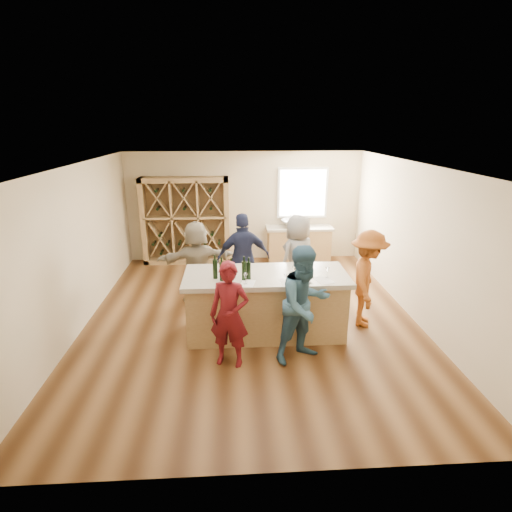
{
  "coord_description": "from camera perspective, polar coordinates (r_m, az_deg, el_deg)",
  "views": [
    {
      "loc": [
        -0.32,
        -6.71,
        3.46
      ],
      "look_at": [
        0.1,
        0.2,
        1.15
      ],
      "focal_mm": 28.0,
      "sensor_mm": 36.0,
      "label": 1
    }
  ],
  "objects": [
    {
      "name": "tasting_counter_base",
      "position": [
        6.86,
        1.41,
        -7.12
      ],
      "size": [
        2.6,
        1.0,
        1.0
      ],
      "primitive_type": "cube",
      "color": "#9E7B4B",
      "rests_on": "floor"
    },
    {
      "name": "person_far_right",
      "position": [
        8.04,
        6.0,
        -0.31
      ],
      "size": [
        1.03,
        0.96,
        1.77
      ],
      "primitive_type": "imported",
      "rotation": [
        0.0,
        0.0,
        3.75
      ],
      "color": "slate",
      "rests_on": "floor"
    },
    {
      "name": "wine_bottle_c",
      "position": [
        6.42,
        -3.55,
        -2.04
      ],
      "size": [
        0.09,
        0.09,
        0.27
      ],
      "primitive_type": "cylinder",
      "rotation": [
        0.0,
        0.0,
        -0.39
      ],
      "color": "black",
      "rests_on": "tasting_counter_top"
    },
    {
      "name": "wine_rack",
      "position": [
        10.32,
        -9.98,
        4.96
      ],
      "size": [
        2.2,
        0.45,
        2.2
      ],
      "primitive_type": "cube",
      "color": "#9E7B4B",
      "rests_on": "floor"
    },
    {
      "name": "tasting_counter_top",
      "position": [
        6.64,
        1.44,
        -2.92
      ],
      "size": [
        2.72,
        1.12,
        0.08
      ],
      "primitive_type": "cube",
      "color": "#A79C88",
      "rests_on": "tasting_counter_base"
    },
    {
      "name": "window_frame",
      "position": [
        10.48,
        6.66,
        8.94
      ],
      "size": [
        1.3,
        0.06,
        1.3
      ],
      "primitive_type": "cube",
      "color": "white",
      "rests_on": "wall_back"
    },
    {
      "name": "person_near_right",
      "position": [
        5.99,
        6.98,
        -6.89
      ],
      "size": [
        1.01,
        0.84,
        1.81
      ],
      "primitive_type": "imported",
      "rotation": [
        0.0,
        0.0,
        0.48
      ],
      "color": "#335972",
      "rests_on": "floor"
    },
    {
      "name": "wall_left",
      "position": [
        7.53,
        -24.59,
        0.87
      ],
      "size": [
        0.1,
        7.0,
        2.8
      ],
      "primitive_type": "cube",
      "color": "#CAB893",
      "rests_on": "ground"
    },
    {
      "name": "person_far_left",
      "position": [
        8.0,
        -8.43,
        -0.88
      ],
      "size": [
        1.63,
        0.82,
        1.68
      ],
      "primitive_type": "imported",
      "rotation": [
        0.0,
        0.0,
        3.32
      ],
      "color": "gray",
      "rests_on": "floor"
    },
    {
      "name": "back_counter_top",
      "position": [
        10.38,
        6.19,
        4.01
      ],
      "size": [
        1.7,
        0.62,
        0.06
      ],
      "primitive_type": "cube",
      "color": "#A79C88",
      "rests_on": "back_counter_base"
    },
    {
      "name": "wine_glass_d",
      "position": [
        6.46,
        5.46,
        -2.33
      ],
      "size": [
        0.09,
        0.09,
        0.19
      ],
      "primitive_type": "cone",
      "rotation": [
        0.0,
        0.0,
        0.27
      ],
      "color": "white",
      "rests_on": "tasting_counter_top"
    },
    {
      "name": "faucet",
      "position": [
        10.48,
        4.98,
        5.2
      ],
      "size": [
        0.02,
        0.02,
        0.3
      ],
      "primitive_type": "cylinder",
      "color": "silver",
      "rests_on": "back_counter_top"
    },
    {
      "name": "person_near_left",
      "position": [
        5.88,
        -3.82,
        -8.39
      ],
      "size": [
        0.68,
        0.57,
        1.61
      ],
      "primitive_type": "imported",
      "rotation": [
        0.0,
        0.0,
        -0.27
      ],
      "color": "#590F14",
      "rests_on": "floor"
    },
    {
      "name": "wine_bottle_e",
      "position": [
        6.37,
        -1.05,
        -2.09
      ],
      "size": [
        0.08,
        0.08,
        0.29
      ],
      "primitive_type": "cylinder",
      "rotation": [
        0.0,
        0.0,
        0.18
      ],
      "color": "black",
      "rests_on": "tasting_counter_top"
    },
    {
      "name": "wine_bottle_d",
      "position": [
        6.33,
        -1.71,
        -2.12
      ],
      "size": [
        0.08,
        0.08,
        0.31
      ],
      "primitive_type": "cylinder",
      "rotation": [
        0.0,
        0.0,
        -0.08
      ],
      "color": "black",
      "rests_on": "tasting_counter_top"
    },
    {
      "name": "sink",
      "position": [
        10.32,
        5.12,
        4.66
      ],
      "size": [
        0.54,
        0.54,
        0.19
      ],
      "primitive_type": "imported",
      "color": "silver",
      "rests_on": "back_counter_top"
    },
    {
      "name": "wine_glass_a",
      "position": [
        6.19,
        -1.5,
        -3.3
      ],
      "size": [
        0.08,
        0.08,
        0.17
      ],
      "primitive_type": "cone",
      "rotation": [
        0.0,
        0.0,
        -0.21
      ],
      "color": "white",
      "rests_on": "tasting_counter_top"
    },
    {
      "name": "wine_bottle_a",
      "position": [
        6.43,
        -5.85,
        -1.87
      ],
      "size": [
        0.09,
        0.09,
        0.32
      ],
      "primitive_type": "cylinder",
      "rotation": [
        0.0,
        0.0,
        -0.11
      ],
      "color": "black",
      "rests_on": "tasting_counter_top"
    },
    {
      "name": "wall_back",
      "position": [
        10.47,
        -1.66,
        7.1
      ],
      "size": [
        6.0,
        0.1,
        2.8
      ],
      "primitive_type": "cube",
      "color": "#CAB893",
      "rests_on": "ground"
    },
    {
      "name": "back_counter_base",
      "position": [
        10.5,
        6.11,
        1.58
      ],
      "size": [
        1.6,
        0.58,
        0.86
      ],
      "primitive_type": "cube",
      "color": "#9E7B4B",
      "rests_on": "floor"
    },
    {
      "name": "wine_glass_b",
      "position": [
        6.16,
        4.23,
        -3.43
      ],
      "size": [
        0.09,
        0.09,
        0.17
      ],
      "primitive_type": "cone",
      "rotation": [
        0.0,
        0.0,
        -0.43
      ],
      "color": "white",
      "rests_on": "tasting_counter_top"
    },
    {
      "name": "person_far_mid",
      "position": [
        7.94,
        -1.8,
        -0.29
      ],
      "size": [
        1.13,
        0.69,
        1.81
      ],
      "primitive_type": "imported",
      "rotation": [
        0.0,
        0.0,
        3.29
      ],
      "color": "#191E38",
      "rests_on": "floor"
    },
    {
      "name": "wall_front",
      "position": [
        3.78,
        1.97,
        -14.54
      ],
      "size": [
        6.0,
        0.1,
        2.8
      ],
      "primitive_type": "cube",
      "color": "#CAB893",
      "rests_on": "ground"
    },
    {
      "name": "floor",
      "position": [
        7.58,
        -0.67,
        -9.14
      ],
      "size": [
        6.0,
        7.0,
        0.1
      ],
      "primitive_type": "cube",
      "color": "brown",
      "rests_on": "ground"
    },
    {
      "name": "wine_glass_c",
      "position": [
        6.28,
        7.84,
        -3.0
      ],
      "size": [
        0.08,
        0.08,
        0.2
      ],
      "primitive_type": "cone",
      "rotation": [
        0.0,
        0.0,
        0.03
      ],
      "color": "white",
      "rests_on": "tasting_counter_top"
    },
    {
      "name": "tasting_menu_a",
      "position": [
        6.25,
        -1.19,
        -3.92
      ],
      "size": [
        0.27,
        0.33,
        0.0
      ],
      "primitive_type": "cube",
      "rotation": [
        0.0,
        0.0,
        -0.22
      ],
      "color": "white",
      "rests_on": "tasting_counter_top"
    },
    {
      "name": "tasting_menu_b",
      "position": [
        6.3,
        4.53,
        -3.78
      ],
      "size": [
        0.25,
        0.31,
        0.0
      ],
      "primitive_type": "cube",
      "rotation": [
        0.0,
        0.0,
        0.17
      ],
      "color": "white",
      "rests_on": "tasting_counter_top"
    },
    {
      "name": "ceiling",
      "position": [
        6.74,
        -0.77,
        13.27
      ],
      "size": [
        6.0,
        7.0,
        0.1
      ],
      "primitive_type": "cube",
      "color": "white",
      "rests_on": "ground"
    },
    {
      "name": "tasting_menu_c",
      "position": [
        6.46,
        9.68,
        -3.43
      ],
      "size": [
        0.32,
        0.37,
        0.0
      ],
      "primitive_type": "cube",
      "rotation": [
        0.0,
        0.0,
        0.29
      ],
      "color": "white",
      "rests_on": "tasting_counter_top"
    },
    {
      "name": "wall_right",
      "position": [
        7.78,
        22.34,
        1.7
      ],
      "size": [
        0.1,
        7.0,
        2.8
      ],
      "primitive_type": "cube",
      "color": "#CAB893",
      "rests_on": "ground"
    },
    {
      "name": "person_server",
      "position": [
        7.26,
        15.63,
        -3.17
      ],
      "size": [
        0.85,
        1.23,
        1.74
      ],
      "primitive_type": "imported",
      "rotation": [
        0.0,
        0.0,
        1.25
      ],
      "color": "#994C19",
      "rests_on": "floor"
    },
    {
      "name": "wine_glass_e",
      "position": [
        6.54,
        10.11,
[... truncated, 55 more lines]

